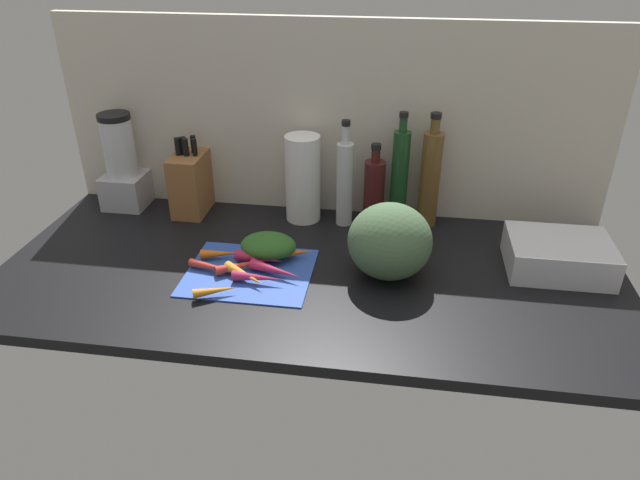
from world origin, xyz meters
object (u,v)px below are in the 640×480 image
(cutting_board, at_px, (250,272))
(carrot_1, at_px, (215,291))
(paper_towel_roll, at_px, (303,179))
(carrot_0, at_px, (248,264))
(knife_block, at_px, (191,182))
(carrot_5, at_px, (259,258))
(winter_squash, at_px, (390,241))
(carrot_6, at_px, (276,270))
(carrot_8, at_px, (258,278))
(blender_appliance, at_px, (122,167))
(carrot_2, at_px, (245,275))
(bottle_1, at_px, (374,191))
(carrot_4, at_px, (292,253))
(bottle_3, at_px, (430,178))
(bottle_0, at_px, (345,182))
(carrot_7, at_px, (221,253))
(bottle_2, at_px, (400,177))
(dish_rack, at_px, (558,255))
(carrot_3, at_px, (217,268))

(cutting_board, distance_m, carrot_1, 0.14)
(paper_towel_roll, bearing_deg, carrot_1, -106.62)
(carrot_0, relative_size, knife_block, 0.71)
(carrot_1, distance_m, knife_block, 0.53)
(carrot_5, relative_size, winter_squash, 0.60)
(carrot_5, height_order, carrot_6, carrot_5)
(carrot_8, relative_size, blender_appliance, 0.44)
(carrot_2, height_order, carrot_5, carrot_5)
(winter_squash, height_order, paper_towel_roll, paper_towel_roll)
(bottle_1, bearing_deg, carrot_4, -126.79)
(winter_squash, distance_m, bottle_3, 0.34)
(carrot_6, bearing_deg, paper_towel_roll, 88.19)
(blender_appliance, bearing_deg, bottle_3, 0.52)
(carrot_0, xyz_separation_m, paper_towel_roll, (0.09, 0.34, 0.12))
(carrot_0, height_order, bottle_0, bottle_0)
(carrot_4, height_order, winter_squash, winter_squash)
(carrot_1, relative_size, carrot_7, 1.03)
(carrot_6, distance_m, blender_appliance, 0.70)
(carrot_4, relative_size, bottle_2, 0.31)
(cutting_board, distance_m, bottle_0, 0.42)
(paper_towel_roll, distance_m, dish_rack, 0.77)
(bottle_0, bearing_deg, bottle_2, 8.73)
(dish_rack, bearing_deg, knife_block, 169.37)
(carrot_2, height_order, knife_block, knife_block)
(carrot_2, height_order, winter_squash, winter_squash)
(carrot_8, bearing_deg, winter_squash, 16.49)
(knife_block, height_order, bottle_0, bottle_0)
(bottle_3, bearing_deg, bottle_0, -172.49)
(paper_towel_roll, xyz_separation_m, dish_rack, (0.74, -0.21, -0.09))
(carrot_2, distance_m, bottle_1, 0.51)
(cutting_board, height_order, blender_appliance, blender_appliance)
(carrot_8, xyz_separation_m, blender_appliance, (-0.55, 0.41, 0.11))
(carrot_3, distance_m, winter_squash, 0.47)
(carrot_0, relative_size, bottle_1, 0.69)
(carrot_5, relative_size, dish_rack, 0.49)
(carrot_8, bearing_deg, blender_appliance, 143.13)
(carrot_5, height_order, bottle_1, bottle_1)
(bottle_2, distance_m, dish_rack, 0.50)
(carrot_0, bearing_deg, dish_rack, 9.02)
(carrot_4, xyz_separation_m, winter_squash, (0.27, -0.04, 0.08))
(carrot_2, height_order, carrot_4, carrot_4)
(carrot_4, distance_m, bottle_3, 0.49)
(carrot_1, bearing_deg, bottle_2, 47.92)
(carrot_6, relative_size, bottle_0, 0.45)
(carrot_2, distance_m, bottle_0, 0.45)
(cutting_board, relative_size, carrot_4, 3.05)
(cutting_board, height_order, knife_block, knife_block)
(carrot_3, relative_size, carrot_4, 1.50)
(dish_rack, bearing_deg, carrot_2, -167.11)
(cutting_board, height_order, carrot_3, carrot_3)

